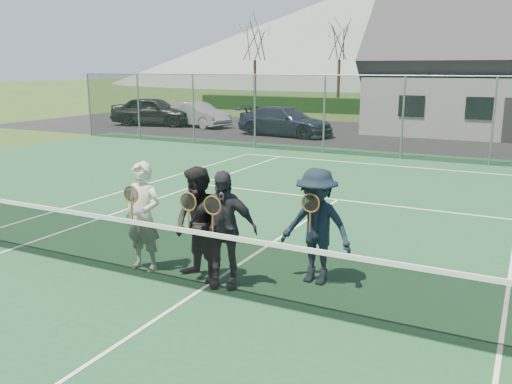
% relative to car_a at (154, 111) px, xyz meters
% --- Properties ---
extents(ground, '(220.00, 220.00, 0.00)m').
position_rel_car_a_xyz_m(ground, '(15.32, 1.08, -0.83)').
color(ground, '#2E491A').
rests_on(ground, ground).
extents(court_surface, '(30.00, 30.00, 0.02)m').
position_rel_car_a_xyz_m(court_surface, '(15.32, -18.92, -0.82)').
color(court_surface, '#1C4C2B').
rests_on(court_surface, ground).
extents(tarmac_carpark, '(40.00, 12.00, 0.01)m').
position_rel_car_a_xyz_m(tarmac_carpark, '(11.32, 1.08, -0.82)').
color(tarmac_carpark, black).
rests_on(tarmac_carpark, ground).
extents(hedge_row, '(40.00, 1.20, 1.10)m').
position_rel_car_a_xyz_m(hedge_row, '(15.32, 13.08, -0.28)').
color(hedge_row, black).
rests_on(hedge_row, ground).
extents(hill_west, '(110.00, 110.00, 18.00)m').
position_rel_car_a_xyz_m(hill_west, '(-9.68, 76.08, 8.17)').
color(hill_west, slate).
rests_on(hill_west, ground).
extents(car_a, '(5.16, 2.97, 1.65)m').
position_rel_car_a_xyz_m(car_a, '(0.00, 0.00, 0.00)').
color(car_a, black).
rests_on(car_a, ground).
extents(car_b, '(4.37, 2.44, 1.36)m').
position_rel_car_a_xyz_m(car_b, '(2.61, 0.56, -0.14)').
color(car_b, '#9A9CA3').
rests_on(car_b, ground).
extents(car_c, '(5.04, 2.49, 1.41)m').
position_rel_car_a_xyz_m(car_c, '(8.72, -0.97, -0.12)').
color(car_c, '#1C2238').
rests_on(car_c, ground).
extents(court_markings, '(11.03, 23.83, 0.01)m').
position_rel_car_a_xyz_m(court_markings, '(15.32, -18.92, -0.80)').
color(court_markings, white).
rests_on(court_markings, court_surface).
extents(tennis_net, '(11.68, 0.08, 1.10)m').
position_rel_car_a_xyz_m(tennis_net, '(15.32, -18.92, -0.29)').
color(tennis_net, slate).
rests_on(tennis_net, ground).
extents(perimeter_fence, '(30.07, 0.07, 3.02)m').
position_rel_car_a_xyz_m(perimeter_fence, '(15.32, -5.42, 0.70)').
color(perimeter_fence, slate).
rests_on(perimeter_fence, ground).
extents(tree_a, '(3.20, 3.20, 7.77)m').
position_rel_car_a_xyz_m(tree_a, '(-0.68, 14.08, 4.97)').
color(tree_a, '#372114').
rests_on(tree_a, ground).
extents(tree_b, '(3.20, 3.20, 7.77)m').
position_rel_car_a_xyz_m(tree_b, '(6.32, 14.08, 4.97)').
color(tree_b, '#352213').
rests_on(tree_b, ground).
extents(tree_c, '(3.20, 3.20, 7.77)m').
position_rel_car_a_xyz_m(tree_c, '(17.32, 14.08, 4.97)').
color(tree_c, '#3D2816').
rests_on(tree_c, ground).
extents(player_a, '(0.66, 0.50, 1.80)m').
position_rel_car_a_xyz_m(player_a, '(14.03, -18.57, 0.10)').
color(player_a, beige).
rests_on(player_a, court_surface).
extents(player_b, '(1.04, 0.92, 1.80)m').
position_rel_car_a_xyz_m(player_b, '(15.09, -18.56, 0.09)').
color(player_b, black).
rests_on(player_b, court_surface).
extents(player_c, '(1.14, 0.75, 1.80)m').
position_rel_car_a_xyz_m(player_c, '(15.52, -18.58, 0.10)').
color(player_c, '#26252A').
rests_on(player_c, court_surface).
extents(player_d, '(1.21, 0.76, 1.80)m').
position_rel_car_a_xyz_m(player_d, '(16.73, -17.81, 0.09)').
color(player_d, black).
rests_on(player_d, court_surface).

